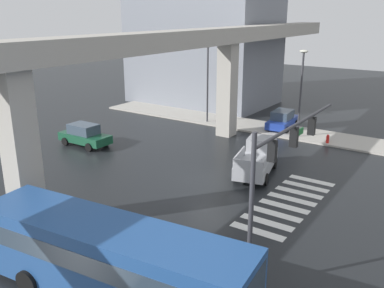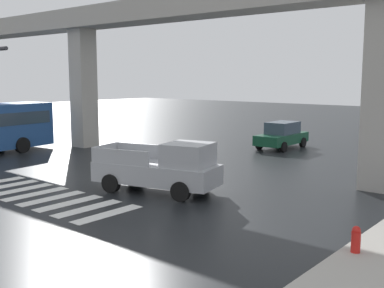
% 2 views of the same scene
% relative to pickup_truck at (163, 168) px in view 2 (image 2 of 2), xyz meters
% --- Properties ---
extents(ground_plane, '(120.00, 120.00, 0.00)m').
position_rel_pickup_truck_xyz_m(ground_plane, '(-3.17, 1.73, -0.99)').
color(ground_plane, black).
extents(crosswalk_stripes, '(8.25, 2.80, 0.01)m').
position_rel_pickup_truck_xyz_m(crosswalk_stripes, '(-3.17, -3.45, -0.98)').
color(crosswalk_stripes, silver).
rests_on(crosswalk_stripes, ground).
extents(elevated_overpass, '(57.48, 2.15, 8.91)m').
position_rel_pickup_truck_xyz_m(elevated_overpass, '(-3.17, 6.07, 6.66)').
color(elevated_overpass, '#ADA89E').
rests_on(elevated_overpass, ground).
extents(pickup_truck, '(5.41, 3.06, 2.08)m').
position_rel_pickup_truck_xyz_m(pickup_truck, '(0.00, 0.00, 0.00)').
color(pickup_truck, '#A8AAAF').
rests_on(pickup_truck, ground).
extents(sedan_dark_green, '(2.00, 4.32, 1.72)m').
position_rel_pickup_truck_xyz_m(sedan_dark_green, '(-2.31, 13.80, -0.14)').
color(sedan_dark_green, '#14472D').
rests_on(sedan_dark_green, ground).
extents(fire_hydrant, '(0.24, 0.24, 0.85)m').
position_rel_pickup_truck_xyz_m(fire_hydrant, '(8.63, -1.95, -0.56)').
color(fire_hydrant, red).
rests_on(fire_hydrant, ground).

